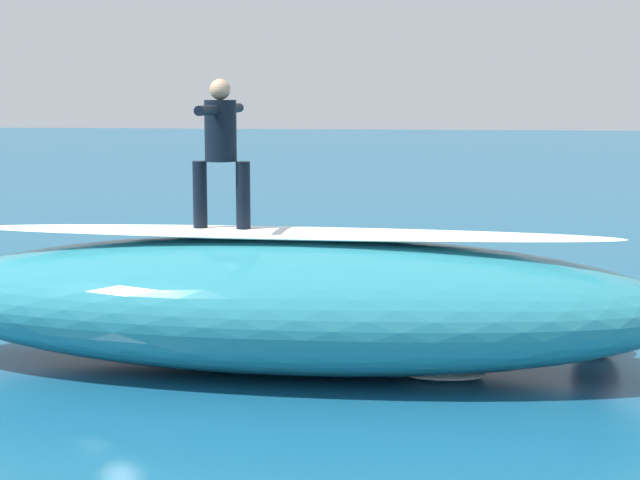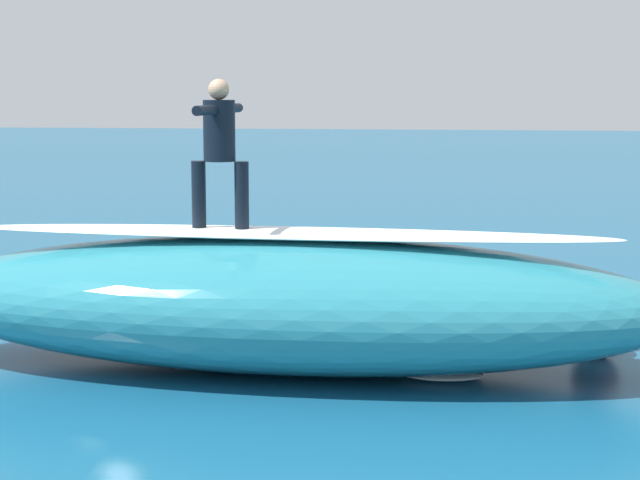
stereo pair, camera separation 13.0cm
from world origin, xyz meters
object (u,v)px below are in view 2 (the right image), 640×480
at_px(surfboard_riding, 221,232).
at_px(surfboard_paddling, 398,308).
at_px(surfer_riding, 219,142).
at_px(surfer_paddling, 392,294).
at_px(buoy_marker, 597,331).

height_order(surfboard_riding, surfboard_paddling, surfboard_riding).
distance_m(surfer_riding, surfer_paddling, 4.31).
distance_m(surfer_paddling, buoy_marker, 3.37).
height_order(surfer_riding, surfer_paddling, surfer_riding).
xyz_separation_m(surfboard_paddling, surfer_paddling, (0.09, -0.09, 0.17)).
bearing_deg(surfer_riding, buoy_marker, -161.99).
distance_m(surfboard_paddling, surfer_paddling, 0.21).
bearing_deg(surfer_paddling, surfer_riding, -72.29).
relative_size(surfboard_paddling, buoy_marker, 2.09).
height_order(surfer_paddling, buoy_marker, buoy_marker).
bearing_deg(buoy_marker, surfboard_paddling, -42.60).
relative_size(surfer_riding, surfboard_paddling, 0.78).
bearing_deg(surfer_riding, surfboard_riding, -78.60).
distance_m(surfboard_riding, buoy_marker, 4.41).
relative_size(surfboard_riding, surfboard_paddling, 0.90).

